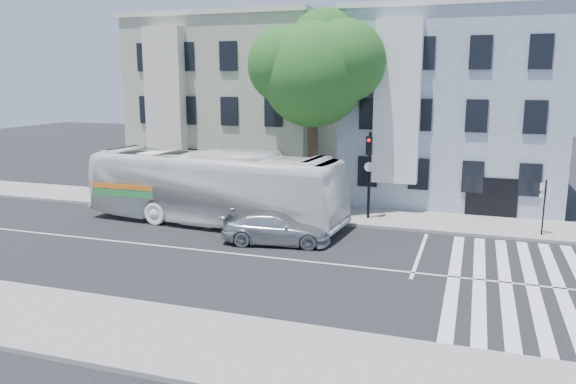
% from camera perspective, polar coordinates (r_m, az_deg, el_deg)
% --- Properties ---
extents(ground, '(120.00, 120.00, 0.00)m').
position_cam_1_polar(ground, '(23.64, -3.36, -6.51)').
color(ground, black).
rests_on(ground, ground).
extents(sidewalk_far, '(80.00, 4.00, 0.15)m').
position_cam_1_polar(sidewalk_far, '(30.91, 2.20, -2.07)').
color(sidewalk_far, gray).
rests_on(sidewalk_far, ground).
extents(sidewalk_near, '(80.00, 4.00, 0.15)m').
position_cam_1_polar(sidewalk_near, '(16.98, -13.82, -13.94)').
color(sidewalk_near, gray).
rests_on(sidewalk_near, ground).
extents(building_left, '(12.00, 10.00, 11.00)m').
position_cam_1_polar(building_left, '(39.09, -4.76, 8.74)').
color(building_left, '#A8AC91').
rests_on(building_left, ground).
extents(building_right, '(12.00, 10.00, 11.00)m').
position_cam_1_polar(building_right, '(35.92, 16.43, 8.10)').
color(building_right, '#8993A3').
rests_on(building_right, ground).
extents(street_tree, '(7.30, 5.90, 11.10)m').
position_cam_1_polar(street_tree, '(30.77, 2.81, 12.43)').
color(street_tree, '#2D2116').
rests_on(street_tree, ground).
extents(bus, '(4.25, 13.78, 3.78)m').
position_cam_1_polar(bus, '(28.66, -7.54, 0.48)').
color(bus, white).
rests_on(bus, ground).
extents(sedan, '(2.78, 5.15, 1.42)m').
position_cam_1_polar(sedan, '(25.20, -1.18, -3.68)').
color(sedan, '#B9BDC1').
rests_on(sedan, ground).
extents(hedge, '(8.53, 1.33, 0.70)m').
position_cam_1_polar(hedge, '(32.07, -9.26, -0.95)').
color(hedge, '#2A6320').
rests_on(hedge, sidewalk_far).
extents(traffic_signal, '(0.49, 0.55, 4.63)m').
position_cam_1_polar(traffic_signal, '(29.02, 8.25, 2.80)').
color(traffic_signal, black).
rests_on(traffic_signal, ground).
extents(far_sign_pole, '(0.46, 0.22, 2.59)m').
position_cam_1_polar(far_sign_pole, '(28.46, 24.61, -0.75)').
color(far_sign_pole, black).
rests_on(far_sign_pole, sidewalk_far).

